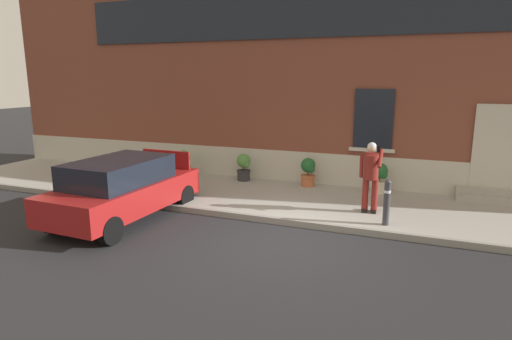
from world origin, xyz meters
The scene contains 12 objects.
ground_plane centered at (0.00, 0.00, 0.00)m, with size 80.00×80.00×0.00m, color #232326.
sidewalk centered at (0.00, 2.80, 0.07)m, with size 24.00×3.60×0.15m, color #99968E.
curb_edge centered at (0.00, 0.94, 0.07)m, with size 24.00×0.12×0.15m, color gray.
building_facade centered at (0.01, 5.29, 3.73)m, with size 24.00×1.52×7.50m.
entrance_stoop centered at (4.46, 4.33, 0.28)m, with size 1.79×0.64×0.32m.
hatchback_car_red centered at (-3.96, -0.08, 0.79)m, with size 1.92×4.13×1.50m.
bollard_near_person centered at (1.98, 1.35, 0.71)m, with size 0.15×0.15×1.04m.
person_on_phone centered at (1.53, 2.08, 1.15)m, with size 0.51×0.50×1.74m.
planter_olive centered at (-4.67, 3.93, 0.61)m, with size 0.44×0.44×0.86m.
planter_charcoal centered at (-2.59, 4.07, 0.61)m, with size 0.44×0.44×0.86m.
planter_terracotta centered at (-0.51, 4.11, 0.61)m, with size 0.44×0.44×0.86m.
planter_cream centered at (1.58, 4.10, 0.61)m, with size 0.44×0.44×0.86m.
Camera 1 is at (2.59, -8.17, 3.38)m, focal length 30.12 mm.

